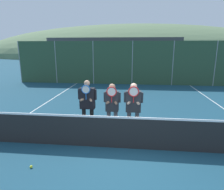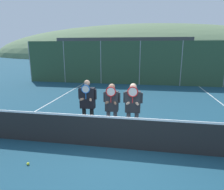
% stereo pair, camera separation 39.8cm
% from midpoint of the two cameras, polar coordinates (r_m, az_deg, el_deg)
% --- Properties ---
extents(ground_plane, '(120.00, 120.00, 0.00)m').
position_cam_midpoint_polar(ground_plane, '(5.96, 5.84, -15.06)').
color(ground_plane, navy).
extents(hill_distant, '(99.37, 55.21, 19.32)m').
position_cam_midpoint_polar(hill_distant, '(67.12, 9.65, 10.95)').
color(hill_distant, '#5B7551').
rests_on(hill_distant, ground_plane).
extents(clubhouse_building, '(13.26, 5.50, 3.74)m').
position_cam_midpoint_polar(clubhouse_building, '(22.62, 4.08, 11.12)').
color(clubhouse_building, beige).
rests_on(clubhouse_building, ground_plane).
extents(fence_back, '(18.21, 0.06, 3.29)m').
position_cam_midpoint_polar(fence_back, '(15.45, 8.69, 8.96)').
color(fence_back, gray).
rests_on(fence_back, ground_plane).
extents(tennis_net, '(11.83, 0.09, 1.06)m').
position_cam_midpoint_polar(tennis_net, '(5.73, 5.96, -10.71)').
color(tennis_net, gray).
rests_on(tennis_net, ground_plane).
extents(court_line_left_sideline, '(0.05, 16.00, 0.01)m').
position_cam_midpoint_polar(court_line_left_sideline, '(9.89, -19.21, -3.92)').
color(court_line_left_sideline, white).
rests_on(court_line_left_sideline, ground_plane).
extents(player_leftmost, '(0.62, 0.34, 1.81)m').
position_cam_midpoint_polar(player_leftmost, '(6.62, -5.29, -2.10)').
color(player_leftmost, black).
rests_on(player_leftmost, ground_plane).
extents(player_center_left, '(0.55, 0.34, 1.72)m').
position_cam_midpoint_polar(player_center_left, '(6.43, 1.71, -2.94)').
color(player_center_left, '#56565B').
rests_on(player_center_left, ground_plane).
extents(player_center_right, '(0.61, 0.34, 1.76)m').
position_cam_midpoint_polar(player_center_right, '(6.31, 7.75, -3.07)').
color(player_center_right, '#56565B').
rests_on(player_center_right, ground_plane).
extents(car_far_left, '(4.10, 1.91, 1.80)m').
position_cam_midpoint_polar(car_far_left, '(18.86, -10.44, 7.47)').
color(car_far_left, silver).
rests_on(car_far_left, ground_plane).
extents(car_left_of_center, '(4.50, 1.93, 1.66)m').
position_cam_midpoint_polar(car_left_of_center, '(17.96, 4.63, 7.17)').
color(car_left_of_center, '#285638').
rests_on(car_left_of_center, ground_plane).
extents(car_center, '(4.46, 2.01, 1.86)m').
position_cam_midpoint_polar(car_center, '(18.22, 20.78, 6.69)').
color(car_center, black).
rests_on(car_center, ground_plane).
extents(tennis_ball_on_court, '(0.07, 0.07, 0.07)m').
position_cam_midpoint_polar(tennis_ball_on_court, '(5.54, -20.91, -17.91)').
color(tennis_ball_on_court, '#CCDB33').
rests_on(tennis_ball_on_court, ground_plane).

